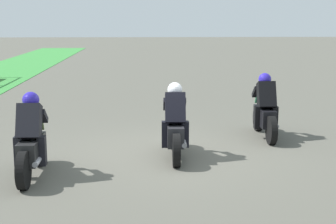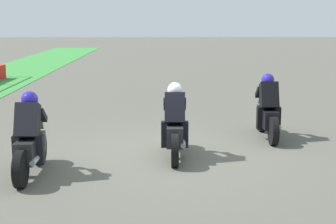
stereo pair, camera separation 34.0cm
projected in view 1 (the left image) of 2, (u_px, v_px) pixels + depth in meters
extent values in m
plane|color=#56544A|center=(169.00, 154.00, 10.64)|extent=(120.00, 120.00, 0.00)
cylinder|color=black|center=(258.00, 118.00, 12.78)|extent=(0.64, 0.14, 0.64)
cylinder|color=black|center=(271.00, 130.00, 11.41)|extent=(0.64, 0.14, 0.64)
cube|color=black|center=(265.00, 116.00, 12.06)|extent=(1.10, 0.33, 0.40)
ellipsoid|color=black|center=(264.00, 103.00, 12.11)|extent=(0.48, 0.30, 0.24)
cube|color=red|center=(270.00, 120.00, 11.56)|extent=(0.06, 0.16, 0.08)
cylinder|color=#A5A5AD|center=(275.00, 125.00, 11.75)|extent=(0.42, 0.10, 0.10)
cube|color=black|center=(266.00, 95.00, 11.87)|extent=(0.49, 0.40, 0.66)
sphere|color=#2D21AD|center=(265.00, 79.00, 12.02)|extent=(0.30, 0.30, 0.30)
cube|color=#3E9662|center=(261.00, 99.00, 12.49)|extent=(0.16, 0.26, 0.23)
cube|color=black|center=(257.00, 117.00, 11.94)|extent=(0.18, 0.14, 0.52)
cube|color=black|center=(274.00, 117.00, 11.95)|extent=(0.18, 0.14, 0.52)
cube|color=black|center=(255.00, 92.00, 12.23)|extent=(0.39, 0.10, 0.31)
cube|color=black|center=(270.00, 92.00, 12.24)|extent=(0.39, 0.10, 0.31)
cylinder|color=black|center=(174.00, 134.00, 11.08)|extent=(0.64, 0.15, 0.64)
cylinder|color=black|center=(176.00, 150.00, 9.70)|extent=(0.64, 0.15, 0.64)
cube|color=#27272A|center=(175.00, 133.00, 10.36)|extent=(1.11, 0.34, 0.40)
ellipsoid|color=#27272A|center=(175.00, 117.00, 10.40)|extent=(0.49, 0.31, 0.24)
cube|color=red|center=(176.00, 138.00, 9.85)|extent=(0.06, 0.16, 0.08)
cylinder|color=#A5A5AD|center=(184.00, 143.00, 10.04)|extent=(0.42, 0.11, 0.10)
cube|color=black|center=(175.00, 108.00, 10.17)|extent=(0.49, 0.41, 0.66)
sphere|color=silver|center=(175.00, 90.00, 10.32)|extent=(0.31, 0.31, 0.30)
cube|color=slate|center=(174.00, 112.00, 10.79)|extent=(0.16, 0.26, 0.23)
cube|color=black|center=(165.00, 134.00, 10.24)|extent=(0.18, 0.14, 0.52)
cube|color=black|center=(185.00, 134.00, 10.25)|extent=(0.18, 0.14, 0.52)
cube|color=black|center=(166.00, 104.00, 10.53)|extent=(0.39, 0.11, 0.31)
cube|color=black|center=(183.00, 104.00, 10.54)|extent=(0.39, 0.11, 0.31)
cylinder|color=black|center=(40.00, 149.00, 9.81)|extent=(0.64, 0.14, 0.64)
cylinder|color=black|center=(23.00, 171.00, 8.44)|extent=(0.64, 0.14, 0.64)
cube|color=black|center=(32.00, 149.00, 9.09)|extent=(1.10, 0.33, 0.40)
ellipsoid|color=black|center=(32.00, 131.00, 9.14)|extent=(0.48, 0.30, 0.24)
cube|color=red|center=(25.00, 156.00, 8.59)|extent=(0.06, 0.16, 0.08)
cylinder|color=#A5A5AD|center=(37.00, 162.00, 8.78)|extent=(0.42, 0.10, 0.10)
cube|color=black|center=(29.00, 121.00, 8.90)|extent=(0.49, 0.40, 0.66)
sphere|color=#2D21AD|center=(31.00, 100.00, 9.05)|extent=(0.30, 0.30, 0.30)
cube|color=olive|center=(37.00, 124.00, 9.52)|extent=(0.16, 0.26, 0.23)
cube|color=black|center=(19.00, 151.00, 8.97)|extent=(0.18, 0.14, 0.52)
cube|color=black|center=(42.00, 151.00, 8.99)|extent=(0.18, 0.14, 0.52)
cube|color=black|center=(23.00, 116.00, 9.26)|extent=(0.39, 0.10, 0.31)
cube|color=black|center=(44.00, 116.00, 9.28)|extent=(0.39, 0.10, 0.31)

